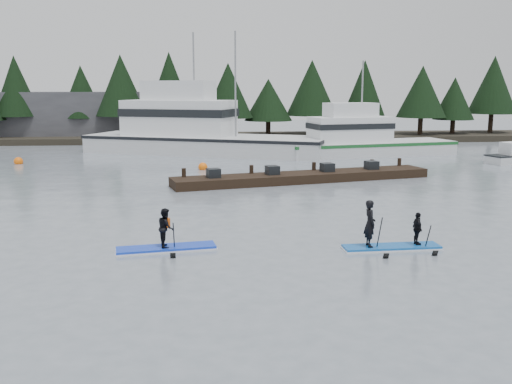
{
  "coord_description": "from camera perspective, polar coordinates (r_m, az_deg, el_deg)",
  "views": [
    {
      "loc": [
        -2.01,
        -17.58,
        5.45
      ],
      "look_at": [
        0.0,
        6.0,
        1.1
      ],
      "focal_mm": 40.0,
      "sensor_mm": 36.0,
      "label": 1
    }
  ],
  "objects": [
    {
      "name": "fishing_boat_large",
      "position": [
        48.43,
        -5.69,
        4.93
      ],
      "size": [
        20.84,
        12.76,
        11.12
      ],
      "rotation": [
        0.0,
        0.0,
        -0.38
      ],
      "color": "silver",
      "rests_on": "ground"
    },
    {
      "name": "fishing_boat_medium",
      "position": [
        47.5,
        10.71,
        4.37
      ],
      "size": [
        14.68,
        6.95,
        8.47
      ],
      "rotation": [
        0.0,
        0.0,
        0.21
      ],
      "color": "silver",
      "rests_on": "ground"
    },
    {
      "name": "paddleboard_solo",
      "position": [
        19.61,
        -8.99,
        -4.4
      ],
      "size": [
        3.42,
        1.33,
        1.88
      ],
      "rotation": [
        0.0,
        0.0,
        0.16
      ],
      "color": "blue",
      "rests_on": "ground"
    },
    {
      "name": "ground",
      "position": [
        18.52,
        1.58,
        -6.71
      ],
      "size": [
        160.0,
        160.0,
        0.0
      ],
      "primitive_type": "plane",
      "color": "slate",
      "rests_on": "ground"
    },
    {
      "name": "paddleboard_duo",
      "position": [
        20.0,
        13.14,
        -4.02
      ],
      "size": [
        3.36,
        1.19,
        2.23
      ],
      "rotation": [
        0.0,
        0.0,
        0.04
      ],
      "color": "#1256AB",
      "rests_on": "ground"
    },
    {
      "name": "floating_dock",
      "position": [
        33.62,
        4.83,
        1.5
      ],
      "size": [
        15.69,
        5.91,
        0.52
      ],
      "primitive_type": "cube",
      "rotation": [
        0.0,
        0.0,
        0.25
      ],
      "color": "black",
      "rests_on": "ground"
    },
    {
      "name": "buoy_b",
      "position": [
        38.58,
        -5.33,
        2.25
      ],
      "size": [
        0.62,
        0.62,
        0.62
      ],
      "primitive_type": "sphere",
      "color": "orange",
      "rests_on": "ground"
    },
    {
      "name": "waterfront_building",
      "position": [
        62.81,
        -16.0,
        7.32
      ],
      "size": [
        18.0,
        6.0,
        5.0
      ],
      "primitive_type": "cube",
      "color": "#4C4C51",
      "rests_on": "ground"
    },
    {
      "name": "treeline",
      "position": [
        59.87,
        -2.93,
        5.18
      ],
      "size": [
        60.0,
        4.0,
        8.0
      ],
      "primitive_type": null,
      "color": "black",
      "rests_on": "ground"
    },
    {
      "name": "buoy_a",
      "position": [
        44.72,
        -22.65,
        2.61
      ],
      "size": [
        0.64,
        0.64,
        0.64
      ],
      "primitive_type": "sphere",
      "color": "orange",
      "rests_on": "ground"
    },
    {
      "name": "far_shore",
      "position": [
        59.84,
        -2.94,
        5.46
      ],
      "size": [
        70.0,
        8.0,
        0.6
      ],
      "primitive_type": "cube",
      "color": "#2D281E",
      "rests_on": "ground"
    },
    {
      "name": "buoy_c",
      "position": [
        47.89,
        12.74,
        3.62
      ],
      "size": [
        0.51,
        0.51,
        0.51
      ],
      "primitive_type": "sphere",
      "color": "orange",
      "rests_on": "ground"
    }
  ]
}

